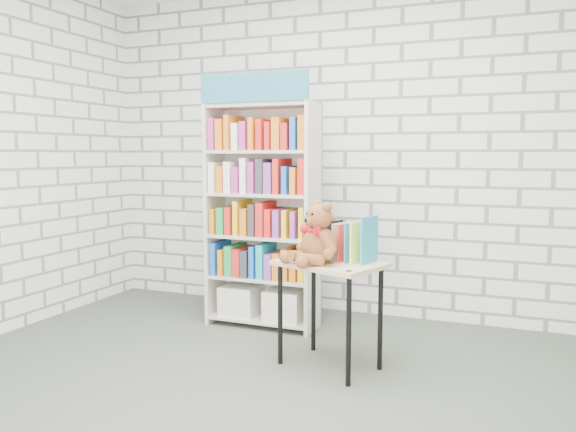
% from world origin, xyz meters
% --- Properties ---
extents(ground, '(4.50, 4.50, 0.00)m').
position_xyz_m(ground, '(0.00, 0.00, 0.00)').
color(ground, '#3F473B').
rests_on(ground, ground).
extents(room_shell, '(4.52, 4.02, 2.81)m').
position_xyz_m(room_shell, '(0.00, 0.00, 1.78)').
color(room_shell, silver).
rests_on(room_shell, ground).
extents(bookshelf, '(0.88, 0.34, 1.98)m').
position_xyz_m(bookshelf, '(-0.48, 1.36, 0.90)').
color(bookshelf, beige).
rests_on(bookshelf, ground).
extents(display_table, '(0.76, 0.64, 0.69)m').
position_xyz_m(display_table, '(0.28, 0.69, 0.60)').
color(display_table, tan).
rests_on(display_table, ground).
extents(table_books, '(0.49, 0.34, 0.27)m').
position_xyz_m(table_books, '(0.32, 0.79, 0.83)').
color(table_books, teal).
rests_on(table_books, display_table).
extents(teddy_bear, '(0.38, 0.37, 0.39)m').
position_xyz_m(teddy_bear, '(0.22, 0.61, 0.85)').
color(teddy_bear, brown).
rests_on(teddy_bear, display_table).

